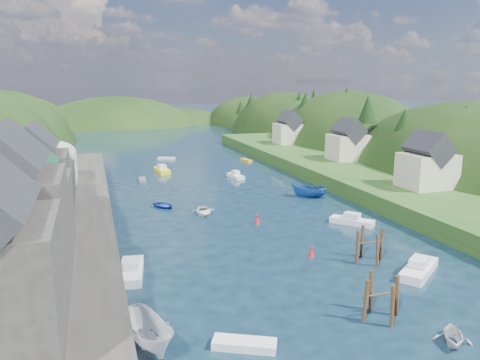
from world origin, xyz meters
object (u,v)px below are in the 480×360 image
object	(u,v)px
piling_cluster_far	(369,248)
channel_buoy_far	(257,219)
piling_cluster_near	(381,301)
channel_buoy_near	(311,252)

from	to	relation	value
piling_cluster_far	channel_buoy_far	bearing A→B (deg)	111.61
piling_cluster_far	channel_buoy_far	distance (m)	17.06
piling_cluster_near	channel_buoy_far	world-z (taller)	piling_cluster_near
channel_buoy_near	channel_buoy_far	distance (m)	12.93
channel_buoy_near	channel_buoy_far	bearing A→B (deg)	96.05
piling_cluster_near	channel_buoy_far	distance (m)	26.26
piling_cluster_near	channel_buoy_far	xyz separation A→B (m)	(-0.62, 26.24, -0.90)
piling_cluster_near	piling_cluster_far	size ratio (longest dim) A/B	0.99
piling_cluster_far	channel_buoy_near	xyz separation A→B (m)	(-4.91, 2.98, -0.92)
piling_cluster_near	channel_buoy_near	distance (m)	13.43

